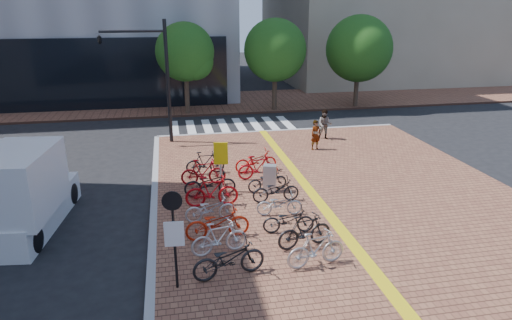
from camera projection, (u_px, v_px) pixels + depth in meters
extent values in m
plane|color=black|center=(277.00, 232.00, 14.95)|extent=(120.00, 120.00, 0.00)
cube|color=brown|center=(449.00, 315.00, 10.82)|extent=(14.00, 34.00, 0.15)
cube|color=gold|center=(411.00, 318.00, 10.61)|extent=(0.40, 34.00, 0.01)
cube|color=gray|center=(279.00, 131.00, 26.62)|extent=(14.00, 0.25, 0.15)
cube|color=brown|center=(212.00, 103.00, 34.44)|extent=(70.00, 8.00, 0.15)
cube|color=silver|center=(174.00, 129.00, 27.42)|extent=(0.50, 4.00, 0.01)
cube|color=silver|center=(191.00, 128.00, 27.60)|extent=(0.50, 4.00, 0.01)
cube|color=silver|center=(208.00, 127.00, 27.78)|extent=(0.50, 4.00, 0.01)
cube|color=silver|center=(224.00, 126.00, 27.96)|extent=(0.50, 4.00, 0.01)
cube|color=silver|center=(240.00, 126.00, 28.14)|extent=(0.50, 4.00, 0.01)
cube|color=silver|center=(256.00, 125.00, 28.32)|extent=(0.50, 4.00, 0.01)
cube|color=silver|center=(271.00, 124.00, 28.50)|extent=(0.50, 4.00, 0.01)
cube|color=silver|center=(287.00, 123.00, 28.68)|extent=(0.50, 4.00, 0.01)
cylinder|color=#38281E|center=(187.00, 94.00, 30.39)|extent=(0.32, 0.32, 2.60)
sphere|color=#194714|center=(185.00, 52.00, 29.50)|extent=(3.80, 3.80, 3.80)
sphere|color=#194714|center=(195.00, 62.00, 29.52)|extent=(2.40, 2.40, 2.40)
cylinder|color=#38281E|center=(275.00, 91.00, 31.47)|extent=(0.32, 0.32, 2.60)
sphere|color=#194714|center=(275.00, 50.00, 30.59)|extent=(4.20, 4.20, 4.20)
sphere|color=#194714|center=(285.00, 60.00, 30.61)|extent=(2.40, 2.40, 2.40)
cylinder|color=#38281E|center=(356.00, 88.00, 32.56)|extent=(0.32, 0.32, 2.60)
sphere|color=#194714|center=(359.00, 49.00, 31.67)|extent=(4.60, 4.60, 4.60)
sphere|color=#194714|center=(368.00, 58.00, 31.69)|extent=(2.40, 2.40, 2.40)
imported|color=black|center=(229.00, 259.00, 12.09)|extent=(2.09, 1.05, 1.05)
imported|color=silver|center=(219.00, 238.00, 13.21)|extent=(1.76, 0.78, 1.02)
imported|color=red|center=(218.00, 223.00, 14.09)|extent=(2.06, 0.87, 1.06)
imported|color=#B2B2B7|center=(210.00, 208.00, 15.27)|extent=(1.75, 0.70, 0.90)
imported|color=red|center=(212.00, 191.00, 16.36)|extent=(1.92, 0.56, 1.15)
imported|color=black|center=(210.00, 183.00, 17.27)|extent=(1.97, 0.71, 1.03)
imported|color=#B50C15|center=(203.00, 172.00, 18.33)|extent=(1.82, 0.56, 1.09)
imported|color=black|center=(205.00, 163.00, 19.57)|extent=(1.67, 0.51, 1.00)
imported|color=#A8A8AC|center=(316.00, 249.00, 12.58)|extent=(1.81, 0.78, 1.05)
imported|color=black|center=(305.00, 231.00, 13.58)|extent=(1.82, 0.83, 1.06)
imported|color=black|center=(288.00, 220.00, 14.48)|extent=(1.69, 0.74, 0.86)
imported|color=#A3A3A7|center=(279.00, 204.00, 15.70)|extent=(1.63, 0.71, 0.83)
imported|color=black|center=(276.00, 190.00, 16.77)|extent=(1.76, 0.64, 0.92)
imported|color=black|center=(267.00, 180.00, 17.77)|extent=(1.71, 0.87, 0.86)
imported|color=#AF0C16|center=(258.00, 167.00, 18.97)|extent=(1.73, 0.55, 1.03)
imported|color=red|center=(256.00, 161.00, 19.81)|extent=(1.94, 0.90, 0.98)
imported|color=gray|center=(316.00, 135.00, 22.80)|extent=(0.63, 0.49, 1.51)
imported|color=#515366|center=(325.00, 125.00, 24.54)|extent=(0.96, 0.86, 1.64)
cube|color=#B1B0B5|center=(270.00, 178.00, 17.67)|extent=(0.58, 0.49, 1.08)
cylinder|color=#B7B7BC|center=(221.00, 168.00, 17.55)|extent=(0.09, 0.09, 1.94)
cube|color=yellow|center=(221.00, 154.00, 17.31)|extent=(0.54, 0.15, 0.86)
cylinder|color=black|center=(175.00, 241.00, 11.35)|extent=(0.08, 0.08, 2.67)
cylinder|color=black|center=(172.00, 201.00, 10.94)|extent=(0.50, 0.08, 0.50)
cube|color=silver|center=(174.00, 234.00, 11.23)|extent=(0.49, 0.07, 0.67)
cylinder|color=black|center=(168.00, 83.00, 23.36)|extent=(0.19, 0.19, 6.28)
cylinder|color=black|center=(132.00, 31.00, 22.25)|extent=(3.14, 0.13, 0.13)
imported|color=black|center=(99.00, 38.00, 22.07)|extent=(0.28, 1.30, 0.52)
cube|color=silver|center=(25.00, 212.00, 15.21)|extent=(2.69, 5.21, 1.00)
cube|color=silver|center=(36.00, 164.00, 16.18)|extent=(2.35, 2.35, 1.44)
cube|color=silver|center=(6.00, 184.00, 13.93)|extent=(2.57, 3.35, 2.00)
cylinder|color=black|center=(19.00, 195.00, 16.86)|extent=(0.33, 0.80, 0.78)
cylinder|color=black|center=(71.00, 194.00, 16.99)|extent=(0.33, 0.80, 0.78)
cylinder|color=black|center=(35.00, 240.00, 13.64)|extent=(0.33, 0.80, 0.78)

